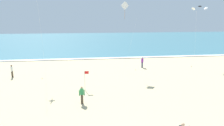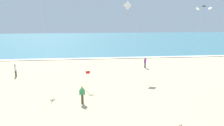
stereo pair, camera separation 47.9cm
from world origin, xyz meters
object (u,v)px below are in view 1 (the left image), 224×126
at_px(kite_arc_charcoal_mid, 200,8).
at_px(kite_diamond_ivory_far, 125,8).
at_px(bystander_white_top, 12,71).
at_px(bystander_purple_top, 142,62).
at_px(lifeguard_flag, 85,79).
at_px(bystander_green_top, 82,95).

height_order(kite_arc_charcoal_mid, kite_diamond_ivory_far, kite_diamond_ivory_far).
xyz_separation_m(kite_arc_charcoal_mid, bystander_white_top, (-26.33, -3.46, -7.91)).
bearing_deg(bystander_purple_top, lifeguard_flag, -134.61).
xyz_separation_m(kite_diamond_ivory_far, bystander_purple_top, (3.06, 1.86, -7.68)).
height_order(kite_diamond_ivory_far, bystander_white_top, kite_diamond_ivory_far).
xyz_separation_m(kite_diamond_ivory_far, bystander_green_top, (-5.72, -10.02, -7.68)).
xyz_separation_m(bystander_green_top, lifeguard_flag, (0.31, 3.30, 0.45)).
bearing_deg(kite_diamond_ivory_far, kite_arc_charcoal_mid, 12.33).
relative_size(bystander_white_top, lifeguard_flag, 0.76).
height_order(kite_arc_charcoal_mid, bystander_green_top, kite_arc_charcoal_mid).
bearing_deg(lifeguard_flag, kite_diamond_ivory_far, 51.19).
distance_m(bystander_white_top, bystander_purple_top, 17.77).
relative_size(kite_arc_charcoal_mid, bystander_purple_top, 5.70).
bearing_deg(lifeguard_flag, bystander_purple_top, 45.39).
bearing_deg(bystander_purple_top, bystander_white_top, -171.14).
distance_m(kite_arc_charcoal_mid, kite_diamond_ivory_far, 12.12).
bearing_deg(bystander_purple_top, bystander_green_top, -126.48).
height_order(kite_arc_charcoal_mid, bystander_white_top, kite_arc_charcoal_mid).
distance_m(kite_diamond_ivory_far, bystander_white_top, 16.43).
xyz_separation_m(bystander_white_top, lifeguard_flag, (9.09, -5.85, 0.45)).
distance_m(kite_arc_charcoal_mid, lifeguard_flag, 20.97).
xyz_separation_m(kite_arc_charcoal_mid, kite_diamond_ivory_far, (-11.84, -2.59, -0.23)).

